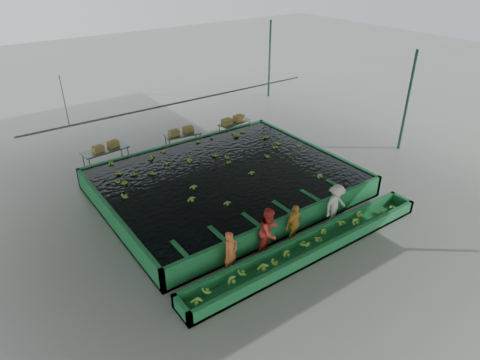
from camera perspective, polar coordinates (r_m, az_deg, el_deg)
ground at (r=17.19m, az=0.97°, el=-3.58°), size 80.00×80.00×0.00m
shed_roof at (r=15.10m, az=1.13°, el=12.64°), size 20.00×22.00×0.04m
shed_posts at (r=15.99m, az=1.04°, el=4.01°), size 20.00×22.00×5.00m
flotation_tank at (r=18.01m, az=-1.85°, el=-0.28°), size 10.00×8.00×0.90m
tank_water at (r=17.82m, az=-1.87°, el=0.84°), size 9.70×7.70×0.00m
sorting_trough at (r=14.83m, az=9.35°, el=-8.80°), size 10.00×1.00×0.50m
cableway_rail at (r=19.76m, az=-7.73°, el=10.26°), size 0.08×0.08×14.00m
rail_hanger_left at (r=17.81m, az=-22.37°, el=9.67°), size 0.04×0.04×2.00m
rail_hanger_right at (r=22.15m, az=3.91°, el=15.18°), size 0.04×0.04×2.00m
worker_a at (r=13.61m, az=-1.26°, el=-9.65°), size 0.62×0.49×1.49m
worker_b at (r=14.27m, az=3.94°, el=-6.90°), size 1.04×0.92×1.79m
worker_c at (r=14.96m, az=7.22°, el=-5.85°), size 0.95×0.56×1.52m
worker_d at (r=16.20m, az=12.65°, el=-3.20°), size 1.11×0.72×1.62m
packing_table_left at (r=20.89m, az=-17.37°, el=2.74°), size 2.16×1.02×0.95m
packing_table_mid at (r=22.11m, az=-7.59°, el=5.14°), size 1.90×0.97×0.83m
packing_table_right at (r=23.42m, az=-0.74°, el=6.80°), size 1.93×1.03×0.83m
box_stack_left at (r=20.71m, az=-17.42°, el=3.97°), size 1.29×0.57×0.27m
box_stack_mid at (r=21.98m, az=-7.83°, el=6.16°), size 1.30×0.38×0.28m
box_stack_right at (r=23.20m, az=-0.96°, el=7.68°), size 1.42×0.55×0.30m
floating_bananas at (r=18.42m, az=-3.26°, el=1.79°), size 8.34×5.68×0.11m
trough_bananas at (r=14.74m, az=9.40°, el=-8.34°), size 9.35×0.62×0.12m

